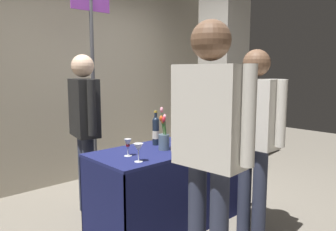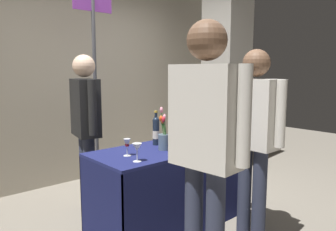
{
  "view_description": "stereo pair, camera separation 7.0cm",
  "coord_description": "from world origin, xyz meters",
  "px_view_note": "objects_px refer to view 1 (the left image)",
  "views": [
    {
      "loc": [
        -2.02,
        -2.19,
        1.48
      ],
      "look_at": [
        0.0,
        0.0,
        1.07
      ],
      "focal_mm": 34.85,
      "sensor_mm": 36.0,
      "label": 1
    },
    {
      "loc": [
        -1.97,
        -2.24,
        1.48
      ],
      "look_at": [
        0.0,
        0.0,
        1.07
      ],
      "focal_mm": 34.85,
      "sensor_mm": 36.0,
      "label": 2
    }
  ],
  "objects_px": {
    "concrete_pillar": "(224,55)",
    "tasting_table": "(168,172)",
    "featured_wine_bottle": "(177,129)",
    "display_bottle_0": "(205,127)",
    "flower_vase": "(164,138)",
    "wine_glass_near_taster": "(191,133)",
    "wine_glass_mid": "(138,148)",
    "wine_glass_near_vendor": "(128,144)",
    "vendor_presenter": "(85,120)",
    "taster_foreground_right": "(254,128)",
    "booth_signpost": "(93,76)"
  },
  "relations": [
    {
      "from": "concrete_pillar",
      "to": "taster_foreground_right",
      "type": "xyz_separation_m",
      "value": [
        -1.53,
        -1.53,
        -0.72
      ]
    },
    {
      "from": "vendor_presenter",
      "to": "taster_foreground_right",
      "type": "relative_size",
      "value": 0.99
    },
    {
      "from": "wine_glass_near_taster",
      "to": "flower_vase",
      "type": "distance_m",
      "value": 0.45
    },
    {
      "from": "concrete_pillar",
      "to": "flower_vase",
      "type": "height_order",
      "value": "concrete_pillar"
    },
    {
      "from": "wine_glass_mid",
      "to": "wine_glass_near_taster",
      "type": "xyz_separation_m",
      "value": [
        0.86,
        0.24,
        -0.02
      ]
    },
    {
      "from": "flower_vase",
      "to": "vendor_presenter",
      "type": "bearing_deg",
      "value": 112.18
    },
    {
      "from": "wine_glass_mid",
      "to": "wine_glass_near_taster",
      "type": "distance_m",
      "value": 0.89
    },
    {
      "from": "wine_glass_near_vendor",
      "to": "flower_vase",
      "type": "xyz_separation_m",
      "value": [
        0.37,
        -0.04,
        0.01
      ]
    },
    {
      "from": "wine_glass_mid",
      "to": "flower_vase",
      "type": "distance_m",
      "value": 0.44
    },
    {
      "from": "vendor_presenter",
      "to": "display_bottle_0",
      "type": "bearing_deg",
      "value": 59.79
    },
    {
      "from": "concrete_pillar",
      "to": "wine_glass_mid",
      "type": "distance_m",
      "value": 2.76
    },
    {
      "from": "tasting_table",
      "to": "wine_glass_mid",
      "type": "bearing_deg",
      "value": -157.87
    },
    {
      "from": "flower_vase",
      "to": "vendor_presenter",
      "type": "relative_size",
      "value": 0.24
    },
    {
      "from": "concrete_pillar",
      "to": "wine_glass_near_vendor",
      "type": "bearing_deg",
      "value": -160.04
    },
    {
      "from": "tasting_table",
      "to": "taster_foreground_right",
      "type": "bearing_deg",
      "value": -60.92
    },
    {
      "from": "featured_wine_bottle",
      "to": "wine_glass_mid",
      "type": "bearing_deg",
      "value": -156.08
    },
    {
      "from": "wine_glass_near_vendor",
      "to": "flower_vase",
      "type": "height_order",
      "value": "flower_vase"
    },
    {
      "from": "vendor_presenter",
      "to": "booth_signpost",
      "type": "distance_m",
      "value": 0.64
    },
    {
      "from": "vendor_presenter",
      "to": "flower_vase",
      "type": "bearing_deg",
      "value": 33.66
    },
    {
      "from": "display_bottle_0",
      "to": "wine_glass_near_vendor",
      "type": "height_order",
      "value": "display_bottle_0"
    },
    {
      "from": "wine_glass_near_taster",
      "to": "booth_signpost",
      "type": "relative_size",
      "value": 0.05
    },
    {
      "from": "featured_wine_bottle",
      "to": "flower_vase",
      "type": "relative_size",
      "value": 0.77
    },
    {
      "from": "featured_wine_bottle",
      "to": "wine_glass_near_vendor",
      "type": "relative_size",
      "value": 2.04
    },
    {
      "from": "featured_wine_bottle",
      "to": "display_bottle_0",
      "type": "relative_size",
      "value": 0.95
    },
    {
      "from": "wine_glass_near_vendor",
      "to": "flower_vase",
      "type": "bearing_deg",
      "value": -6.1
    },
    {
      "from": "concrete_pillar",
      "to": "display_bottle_0",
      "type": "bearing_deg",
      "value": -147.96
    },
    {
      "from": "wine_glass_near_vendor",
      "to": "wine_glass_near_taster",
      "type": "xyz_separation_m",
      "value": [
        0.82,
        0.04,
        -0.02
      ]
    },
    {
      "from": "wine_glass_near_vendor",
      "to": "wine_glass_mid",
      "type": "bearing_deg",
      "value": -101.66
    },
    {
      "from": "wine_glass_near_vendor",
      "to": "vendor_presenter",
      "type": "relative_size",
      "value": 0.09
    },
    {
      "from": "display_bottle_0",
      "to": "wine_glass_near_taster",
      "type": "distance_m",
      "value": 0.16
    },
    {
      "from": "vendor_presenter",
      "to": "featured_wine_bottle",
      "type": "bearing_deg",
      "value": 57.01
    },
    {
      "from": "flower_vase",
      "to": "taster_foreground_right",
      "type": "bearing_deg",
      "value": -53.27
    },
    {
      "from": "flower_vase",
      "to": "vendor_presenter",
      "type": "height_order",
      "value": "vendor_presenter"
    },
    {
      "from": "wine_glass_near_vendor",
      "to": "taster_foreground_right",
      "type": "xyz_separation_m",
      "value": [
        0.84,
        -0.67,
        0.12
      ]
    },
    {
      "from": "concrete_pillar",
      "to": "tasting_table",
      "type": "bearing_deg",
      "value": -155.87
    },
    {
      "from": "tasting_table",
      "to": "flower_vase",
      "type": "xyz_separation_m",
      "value": [
        -0.09,
        -0.05,
        0.36
      ]
    },
    {
      "from": "flower_vase",
      "to": "booth_signpost",
      "type": "distance_m",
      "value": 1.3
    },
    {
      "from": "featured_wine_bottle",
      "to": "wine_glass_near_vendor",
      "type": "distance_m",
      "value": 0.71
    },
    {
      "from": "wine_glass_near_vendor",
      "to": "booth_signpost",
      "type": "xyz_separation_m",
      "value": [
        0.35,
        1.14,
        0.54
      ]
    },
    {
      "from": "display_bottle_0",
      "to": "wine_glass_mid",
      "type": "relative_size",
      "value": 2.14
    },
    {
      "from": "flower_vase",
      "to": "wine_glass_mid",
      "type": "bearing_deg",
      "value": -158.81
    },
    {
      "from": "wine_glass_near_taster",
      "to": "booth_signpost",
      "type": "distance_m",
      "value": 1.32
    },
    {
      "from": "wine_glass_mid",
      "to": "tasting_table",
      "type": "bearing_deg",
      "value": 22.13
    },
    {
      "from": "flower_vase",
      "to": "wine_glass_near_taster",
      "type": "bearing_deg",
      "value": 10.02
    },
    {
      "from": "concrete_pillar",
      "to": "featured_wine_bottle",
      "type": "distance_m",
      "value": 2.0
    },
    {
      "from": "concrete_pillar",
      "to": "taster_foreground_right",
      "type": "height_order",
      "value": "concrete_pillar"
    },
    {
      "from": "tasting_table",
      "to": "vendor_presenter",
      "type": "xyz_separation_m",
      "value": [
        -0.43,
        0.78,
        0.46
      ]
    },
    {
      "from": "wine_glass_near_vendor",
      "to": "vendor_presenter",
      "type": "distance_m",
      "value": 0.8
    },
    {
      "from": "wine_glass_near_vendor",
      "to": "vendor_presenter",
      "type": "xyz_separation_m",
      "value": [
        0.03,
        0.79,
        0.11
      ]
    },
    {
      "from": "tasting_table",
      "to": "taster_foreground_right",
      "type": "distance_m",
      "value": 0.91
    }
  ]
}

